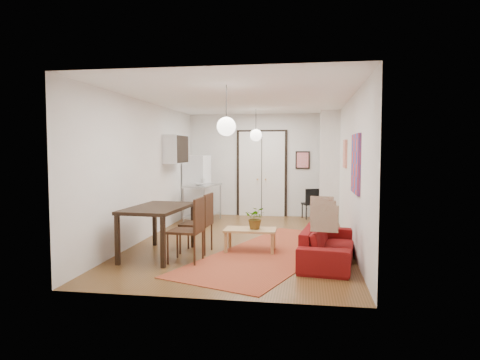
# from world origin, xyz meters

# --- Properties ---
(floor) EXTENTS (7.00, 7.00, 0.00)m
(floor) POSITION_xyz_m (0.00, 0.00, 0.00)
(floor) COLOR brown
(floor) RESTS_ON ground
(ceiling) EXTENTS (4.20, 7.00, 0.02)m
(ceiling) POSITION_xyz_m (0.00, 0.00, 2.90)
(ceiling) COLOR white
(ceiling) RESTS_ON wall_back
(wall_back) EXTENTS (4.20, 0.02, 2.90)m
(wall_back) POSITION_xyz_m (0.00, 3.50, 1.45)
(wall_back) COLOR silver
(wall_back) RESTS_ON floor
(wall_front) EXTENTS (4.20, 0.02, 2.90)m
(wall_front) POSITION_xyz_m (0.00, -3.50, 1.45)
(wall_front) COLOR silver
(wall_front) RESTS_ON floor
(wall_left) EXTENTS (0.02, 7.00, 2.90)m
(wall_left) POSITION_xyz_m (-2.10, 0.00, 1.45)
(wall_left) COLOR silver
(wall_left) RESTS_ON floor
(wall_right) EXTENTS (0.02, 7.00, 2.90)m
(wall_right) POSITION_xyz_m (2.10, 0.00, 1.45)
(wall_right) COLOR silver
(wall_right) RESTS_ON floor
(double_doors) EXTENTS (1.44, 0.06, 2.50)m
(double_doors) POSITION_xyz_m (0.00, 3.46, 1.20)
(double_doors) COLOR white
(double_doors) RESTS_ON wall_back
(stub_partition) EXTENTS (0.50, 0.10, 2.90)m
(stub_partition) POSITION_xyz_m (1.85, 2.55, 1.45)
(stub_partition) COLOR silver
(stub_partition) RESTS_ON floor
(wall_cabinet) EXTENTS (0.35, 1.00, 0.70)m
(wall_cabinet) POSITION_xyz_m (-1.92, 1.50, 1.90)
(wall_cabinet) COLOR white
(wall_cabinet) RESTS_ON wall_left
(painting_popart) EXTENTS (0.05, 1.00, 1.00)m
(painting_popart) POSITION_xyz_m (2.08, -1.25, 1.65)
(painting_popart) COLOR red
(painting_popart) RESTS_ON wall_right
(painting_abstract) EXTENTS (0.05, 0.50, 0.60)m
(painting_abstract) POSITION_xyz_m (2.08, 0.80, 1.80)
(painting_abstract) COLOR white
(painting_abstract) RESTS_ON wall_right
(poster_back) EXTENTS (0.40, 0.03, 0.50)m
(poster_back) POSITION_xyz_m (1.15, 3.47, 1.60)
(poster_back) COLOR red
(poster_back) RESTS_ON wall_back
(print_left) EXTENTS (0.03, 0.44, 0.54)m
(print_left) POSITION_xyz_m (-2.07, 2.00, 1.95)
(print_left) COLOR #9D6B41
(print_left) RESTS_ON wall_left
(pendant_back) EXTENTS (0.30, 0.30, 0.80)m
(pendant_back) POSITION_xyz_m (0.00, 2.00, 2.25)
(pendant_back) COLOR silver
(pendant_back) RESTS_ON ceiling
(pendant_front) EXTENTS (0.30, 0.30, 0.80)m
(pendant_front) POSITION_xyz_m (0.00, -2.00, 2.25)
(pendant_front) COLOR silver
(pendant_front) RESTS_ON ceiling
(kilim_rug) EXTENTS (3.18, 4.88, 0.01)m
(kilim_rug) POSITION_xyz_m (0.66, -0.91, 0.01)
(kilim_rug) COLOR #AB4C2A
(kilim_rug) RESTS_ON floor
(sofa) EXTENTS (2.13, 1.07, 0.59)m
(sofa) POSITION_xyz_m (1.64, -1.41, 0.30)
(sofa) COLOR maroon
(sofa) RESTS_ON floor
(coffee_table) EXTENTS (0.96, 0.53, 0.42)m
(coffee_table) POSITION_xyz_m (0.24, -0.88, 0.37)
(coffee_table) COLOR tan
(coffee_table) RESTS_ON floor
(potted_plant) EXTENTS (0.32, 0.37, 0.41)m
(potted_plant) POSITION_xyz_m (0.34, -0.88, 0.63)
(potted_plant) COLOR #335F2B
(potted_plant) RESTS_ON coffee_table
(kitchen_counter) EXTENTS (0.81, 1.36, 0.98)m
(kitchen_counter) POSITION_xyz_m (-1.42, 2.16, 0.65)
(kitchen_counter) COLOR #A6A9AB
(kitchen_counter) RESTS_ON floor
(bowl) EXTENTS (0.28, 0.28, 0.06)m
(bowl) POSITION_xyz_m (-1.42, 1.86, 1.01)
(bowl) COLOR beige
(bowl) RESTS_ON kitchen_counter
(soap_bottle) EXTENTS (0.11, 0.12, 0.20)m
(soap_bottle) POSITION_xyz_m (-1.47, 2.41, 1.09)
(soap_bottle) COLOR teal
(soap_bottle) RESTS_ON kitchen_counter
(fridge) EXTENTS (0.69, 0.69, 1.73)m
(fridge) POSITION_xyz_m (-1.72, 2.76, 0.87)
(fridge) COLOR white
(fridge) RESTS_ON floor
(dining_table) EXTENTS (1.01, 1.65, 0.88)m
(dining_table) POSITION_xyz_m (-1.34, -1.44, 0.78)
(dining_table) COLOR black
(dining_table) RESTS_ON floor
(dining_chair_near) EXTENTS (0.55, 0.76, 1.09)m
(dining_chair_near) POSITION_xyz_m (-0.74, -0.98, 0.63)
(dining_chair_near) COLOR #3C2113
(dining_chair_near) RESTS_ON floor
(dining_chair_far) EXTENTS (0.55, 0.76, 1.09)m
(dining_chair_far) POSITION_xyz_m (-0.74, -1.68, 0.63)
(dining_chair_far) COLOR #3C2113
(dining_chair_far) RESTS_ON floor
(black_side_chair) EXTENTS (0.49, 0.50, 0.84)m
(black_side_chair) POSITION_xyz_m (1.36, 3.23, 0.49)
(black_side_chair) COLOR black
(black_side_chair) RESTS_ON floor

